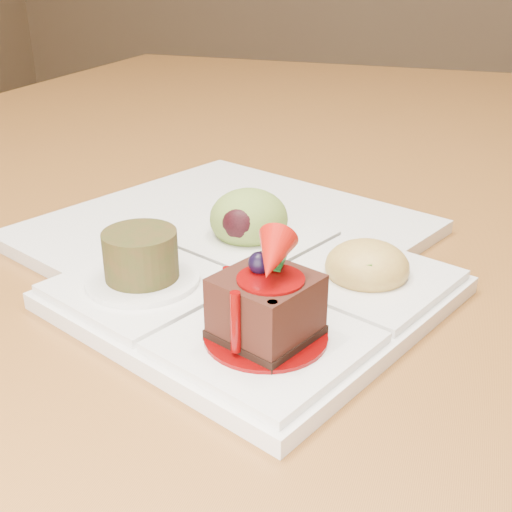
% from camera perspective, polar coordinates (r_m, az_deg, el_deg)
% --- Properties ---
extents(dining_table, '(1.00, 1.80, 0.75)m').
position_cam_1_polar(dining_table, '(0.74, -8.68, 1.71)').
color(dining_table, brown).
rests_on(dining_table, ground).
extents(sampler_plate, '(0.30, 0.30, 0.09)m').
position_cam_1_polar(sampler_plate, '(0.45, 0.12, -1.71)').
color(sampler_plate, silver).
rests_on(sampler_plate, dining_table).
extents(second_plate, '(0.37, 0.37, 0.01)m').
position_cam_1_polar(second_plate, '(0.56, -2.80, 2.04)').
color(second_plate, silver).
rests_on(second_plate, dining_table).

